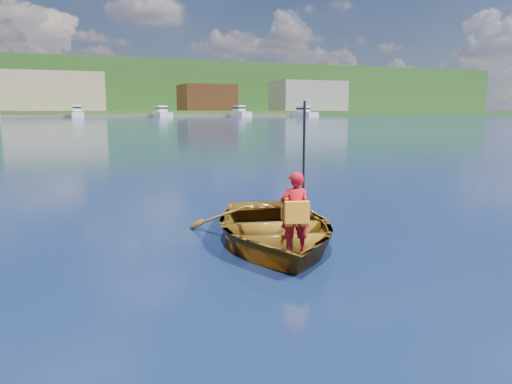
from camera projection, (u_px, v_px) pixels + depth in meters
name	position (u px, v px, depth m)	size (l,w,h in m)	color
ground	(320.00, 227.00, 8.97)	(600.00, 600.00, 0.00)	#121F3E
rowboat	(273.00, 228.00, 7.85)	(3.48, 4.28, 0.78)	#69300B
child_paddler	(295.00, 212.00, 6.92)	(0.47, 0.40, 2.10)	red
shoreline	(67.00, 92.00, 224.58)	(400.00, 140.00, 22.00)	#2E4C22
dock	(80.00, 116.00, 145.47)	(160.03, 10.79, 0.80)	brown
waterfront_buildings	(45.00, 92.00, 156.44)	(202.00, 16.00, 14.00)	brown
marina_yachts	(105.00, 113.00, 143.36)	(146.86, 13.46, 4.37)	silver
hillside_trees	(132.00, 76.00, 237.32)	(256.31, 85.69, 26.43)	#382314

